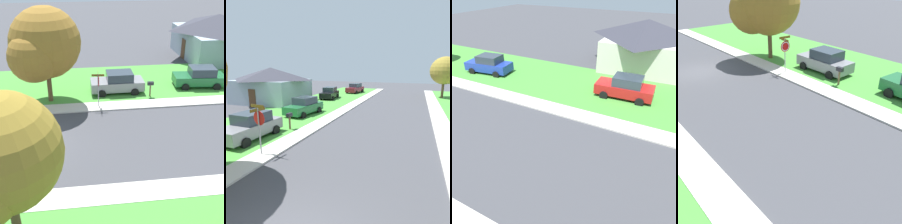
{
  "view_description": "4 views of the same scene",
  "coord_description": "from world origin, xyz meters",
  "views": [
    {
      "loc": [
        15.65,
        3.06,
        10.33
      ],
      "look_at": [
        -1.16,
        5.19,
        1.4
      ],
      "focal_mm": 48.73,
      "sensor_mm": 36.0,
      "label": 1
    },
    {
      "loc": [
        2.59,
        -2.92,
        4.6
      ],
      "look_at": [
        -2.66,
        10.19,
        1.4
      ],
      "focal_mm": 31.61,
      "sensor_mm": 36.0,
      "label": 2
    },
    {
      "loc": [
        -7.57,
        6.54,
        8.16
      ],
      "look_at": [
        2.55,
        11.95,
        1.4
      ],
      "focal_mm": 37.16,
      "sensor_mm": 36.0,
      "label": 3
    },
    {
      "loc": [
        6.96,
        18.74,
        6.92
      ],
      "look_at": [
        0.51,
        11.34,
        1.4
      ],
      "focal_mm": 40.8,
      "sensor_mm": 36.0,
      "label": 4
    }
  ],
  "objects": [
    {
      "name": "car_grey_far_down_street",
      "position": [
        -7.27,
        6.43,
        0.87
      ],
      "size": [
        2.05,
        4.31,
        1.76
      ],
      "color": "gray",
      "rests_on": "ground"
    },
    {
      "name": "mailbox",
      "position": [
        -6.0,
        8.86,
        1.01
      ],
      "size": [
        0.25,
        0.49,
        1.31
      ],
      "color": "brown",
      "rests_on": "ground"
    },
    {
      "name": "sidewalk_west",
      "position": [
        -4.7,
        12.0,
        0.05
      ],
      "size": [
        1.4,
        56.0,
        0.1
      ],
      "primitive_type": "cube",
      "color": "beige",
      "rests_on": "ground"
    },
    {
      "name": "ground_plane",
      "position": [
        0.0,
        0.0,
        0.0
      ],
      "size": [
        120.0,
        120.0,
        0.0
      ],
      "primitive_type": "plane",
      "color": "#424247"
    },
    {
      "name": "stop_sign_far_corner",
      "position": [
        -4.83,
        4.66,
        1.89
      ],
      "size": [
        0.92,
        0.92,
        2.77
      ],
      "color": "#9E9EA3",
      "rests_on": "ground"
    },
    {
      "name": "sidewalk_east",
      "position": [
        4.7,
        12.0,
        0.05
      ],
      "size": [
        1.4,
        56.0,
        0.1
      ],
      "primitive_type": "cube",
      "color": "beige",
      "rests_on": "ground"
    },
    {
      "name": "tree_across_left",
      "position": [
        -5.88,
        0.83,
        4.45
      ],
      "size": [
        5.51,
        5.12,
        7.18
      ],
      "color": "brown",
      "rests_on": "ground"
    }
  ]
}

